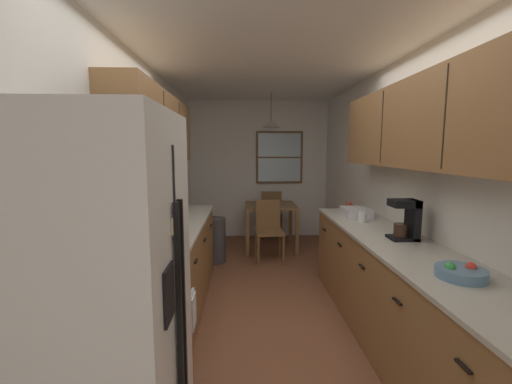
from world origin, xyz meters
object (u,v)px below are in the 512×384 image
(storage_canister, at_px, (157,229))
(table_serving_bowl, at_px, (265,203))
(mug_spare, at_px, (362,217))
(dining_chair_near, at_px, (269,228))
(mug_by_coffeemaker, at_px, (349,207))
(fruit_bowl, at_px, (461,272))
(trash_bin, at_px, (215,240))
(dining_table, at_px, (270,212))
(dining_chair_far, at_px, (271,212))
(microwave_over_range, at_px, (110,148))
(coffee_maker, at_px, (407,219))
(dish_rack, at_px, (356,212))
(refrigerator, at_px, (95,318))
(stove_range, at_px, (137,327))

(storage_canister, xyz_separation_m, table_serving_bowl, (1.08, 2.60, -0.22))
(mug_spare, distance_m, table_serving_bowl, 2.19)
(dining_chair_near, xyz_separation_m, mug_by_coffeemaker, (0.92, -0.84, 0.45))
(fruit_bowl, bearing_deg, trash_bin, 120.02)
(dining_table, height_order, fruit_bowl, fruit_bowl)
(dining_chair_near, bearing_deg, dining_chair_far, 83.50)
(microwave_over_range, bearing_deg, table_serving_bowl, 69.84)
(dining_table, height_order, coffee_maker, coffee_maker)
(microwave_over_range, xyz_separation_m, storage_canister, (0.11, 0.63, -0.67))
(dining_chair_near, relative_size, coffee_maker, 2.66)
(mug_by_coffeemaker, relative_size, dish_rack, 0.32)
(mug_by_coffeemaker, distance_m, mug_spare, 0.62)
(dish_rack, distance_m, table_serving_bowl, 1.96)
(refrigerator, distance_m, storage_canister, 1.33)
(trash_bin, xyz_separation_m, coffee_maker, (1.79, -2.09, 0.75))
(refrigerator, relative_size, trash_bin, 2.76)
(coffee_maker, bearing_deg, dining_chair_near, 114.93)
(dining_chair_far, xyz_separation_m, fruit_bowl, (0.76, -4.19, 0.44))
(dish_rack, bearing_deg, microwave_over_range, -144.30)
(refrigerator, bearing_deg, storage_canister, 92.68)
(mug_spare, xyz_separation_m, fruit_bowl, (0.04, -1.52, -0.02))
(trash_bin, xyz_separation_m, dish_rack, (1.69, -1.14, 0.62))
(stove_range, height_order, table_serving_bowl, stove_range)
(refrigerator, xyz_separation_m, dish_rack, (1.93, 2.20, 0.04))
(trash_bin, xyz_separation_m, fruit_bowl, (1.70, -2.94, 0.61))
(stove_range, relative_size, dining_table, 1.32)
(stove_range, xyz_separation_m, dish_rack, (1.98, 1.51, 0.48))
(refrigerator, height_order, fruit_bowl, refrigerator)
(dining_table, relative_size, coffee_maker, 2.47)
(table_serving_bowl, bearing_deg, mug_by_coffeemaker, -55.84)
(refrigerator, relative_size, dining_chair_far, 2.02)
(dining_chair_far, xyz_separation_m, trash_bin, (-0.94, -1.25, -0.17))
(dining_table, bearing_deg, dining_chair_near, -96.90)
(coffee_maker, distance_m, mug_by_coffeemaker, 1.30)
(microwave_over_range, distance_m, fruit_bowl, 2.25)
(refrigerator, xyz_separation_m, mug_spare, (1.90, 1.92, 0.05))
(stove_range, distance_m, mug_spare, 2.36)
(microwave_over_range, distance_m, dining_table, 3.68)
(stove_range, xyz_separation_m, dining_chair_far, (1.23, 3.90, 0.03))
(stove_range, xyz_separation_m, microwave_over_range, (-0.11, 0.00, 1.19))
(trash_bin, bearing_deg, table_serving_bowl, 36.66)
(mug_by_coffeemaker, bearing_deg, dining_table, 120.17)
(stove_range, bearing_deg, microwave_over_range, 179.97)
(trash_bin, bearing_deg, fruit_bowl, -59.98)
(microwave_over_range, relative_size, table_serving_bowl, 3.62)
(table_serving_bowl, bearing_deg, trash_bin, -143.34)
(dining_chair_near, xyz_separation_m, coffee_maker, (0.99, -2.13, 0.58))
(dining_chair_far, xyz_separation_m, mug_by_coffeemaker, (0.78, -2.06, 0.45))
(stove_range, relative_size, storage_canister, 6.08)
(trash_bin, bearing_deg, stove_range, -96.34)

